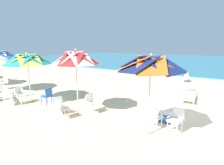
% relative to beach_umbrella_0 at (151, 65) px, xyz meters
% --- Properties ---
extents(ground_plane, '(80.00, 80.00, 0.00)m').
position_rel_beach_umbrella_0_xyz_m(ground_plane, '(1.09, 2.50, -2.42)').
color(ground_plane, beige).
extents(sea, '(80.00, 36.00, 0.10)m').
position_rel_beach_umbrella_0_xyz_m(sea, '(1.09, 30.44, -2.37)').
color(sea, teal).
rests_on(sea, ground).
extents(surf_foam, '(80.00, 0.70, 0.01)m').
position_rel_beach_umbrella_0_xyz_m(surf_foam, '(1.09, 12.14, -2.41)').
color(surf_foam, white).
rests_on(surf_foam, ground).
extents(beach_umbrella_0, '(2.21, 2.21, 2.76)m').
position_rel_beach_umbrella_0_xyz_m(beach_umbrella_0, '(0.00, 0.00, 0.00)').
color(beach_umbrella_0, silver).
rests_on(beach_umbrella_0, ground).
extents(plastic_chair_0, '(0.52, 0.54, 0.87)m').
position_rel_beach_umbrella_0_xyz_m(plastic_chair_0, '(0.01, 0.56, -1.92)').
color(plastic_chair_0, white).
rests_on(plastic_chair_0, ground).
extents(plastic_chair_1, '(0.55, 0.58, 0.87)m').
position_rel_beach_umbrella_0_xyz_m(plastic_chair_1, '(0.75, 0.73, -1.92)').
color(plastic_chair_1, white).
rests_on(plastic_chair_1, ground).
extents(beach_umbrella_1, '(2.01, 2.01, 2.87)m').
position_rel_beach_umbrella_0_xyz_m(beach_umbrella_1, '(-3.27, 0.06, 0.04)').
color(beach_umbrella_1, silver).
rests_on(beach_umbrella_1, ground).
extents(plastic_chair_2, '(0.53, 0.51, 0.87)m').
position_rel_beach_umbrella_0_xyz_m(plastic_chair_2, '(-2.91, 0.54, -1.92)').
color(plastic_chair_2, white).
rests_on(plastic_chair_2, ground).
extents(plastic_chair_3, '(0.60, 0.58, 0.87)m').
position_rel_beach_umbrella_0_xyz_m(plastic_chair_3, '(-3.99, -0.49, -1.92)').
color(plastic_chair_3, white).
rests_on(plastic_chair_3, ground).
extents(plastic_chair_4, '(0.52, 0.55, 0.87)m').
position_rel_beach_umbrella_0_xyz_m(plastic_chair_4, '(-3.49, -0.69, -1.92)').
color(plastic_chair_4, white).
rests_on(plastic_chair_4, ground).
extents(beach_umbrella_2, '(2.51, 2.51, 2.66)m').
position_rel_beach_umbrella_0_xyz_m(beach_umbrella_2, '(-6.51, -0.09, -0.13)').
color(beach_umbrella_2, silver).
rests_on(beach_umbrella_2, ground).
extents(plastic_chair_5, '(0.49, 0.47, 0.87)m').
position_rel_beach_umbrella_0_xyz_m(plastic_chair_5, '(-5.51, 0.18, -1.92)').
color(plastic_chair_5, blue).
rests_on(plastic_chair_5, ground).
extents(plastic_chair_6, '(0.63, 0.62, 0.87)m').
position_rel_beach_umbrella_0_xyz_m(plastic_chair_6, '(-6.98, -1.02, -1.92)').
color(plastic_chair_6, white).
rests_on(plastic_chair_6, ground).
extents(plastic_chair_7, '(0.55, 0.52, 0.87)m').
position_rel_beach_umbrella_0_xyz_m(plastic_chair_7, '(-6.87, -0.45, -1.92)').
color(plastic_chair_7, white).
rests_on(plastic_chair_7, ground).
extents(plastic_chair_9, '(0.49, 0.52, 0.87)m').
position_rel_beach_umbrella_0_xyz_m(plastic_chair_9, '(-10.79, 0.71, -1.92)').
color(plastic_chair_9, white).
rests_on(plastic_chair_9, ground).
extents(sun_lounger_1, '(0.85, 2.20, 0.62)m').
position_rel_beach_umbrella_0_xyz_m(sun_lounger_1, '(0.46, 5.04, -2.14)').
color(sun_lounger_1, white).
rests_on(sun_lounger_1, ground).
extents(cooler_box, '(0.50, 0.34, 0.40)m').
position_rel_beach_umbrella_0_xyz_m(cooler_box, '(0.20, 1.37, -2.22)').
color(cooler_box, blue).
rests_on(cooler_box, ground).
extents(beachgoer_seated, '(0.30, 0.93, 0.92)m').
position_rel_beach_umbrella_0_xyz_m(beachgoer_seated, '(-0.59, 10.09, -2.12)').
color(beachgoer_seated, '#2D4CA5').
rests_on(beachgoer_seated, ground).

